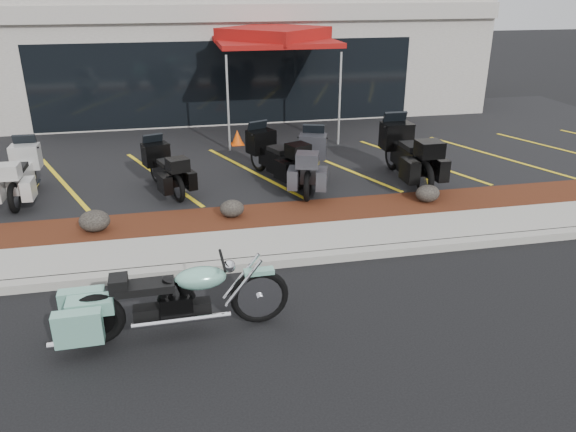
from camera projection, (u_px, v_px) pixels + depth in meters
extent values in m
plane|color=black|center=(304.00, 290.00, 8.82)|extent=(90.00, 90.00, 0.00)
cube|color=gray|center=(292.00, 260.00, 9.61)|extent=(24.00, 0.25, 0.15)
cube|color=gray|center=(284.00, 243.00, 10.24)|extent=(24.00, 1.20, 0.15)
cube|color=#38160C|center=(272.00, 217.00, 11.32)|extent=(24.00, 1.20, 0.16)
cube|color=black|center=(239.00, 146.00, 16.20)|extent=(26.00, 9.60, 0.15)
cube|color=gray|center=(216.00, 52.00, 21.14)|extent=(18.00, 8.00, 4.00)
cube|color=black|center=(228.00, 83.00, 17.74)|extent=(12.00, 0.06, 2.60)
cube|color=gray|center=(225.00, 13.00, 16.90)|extent=(18.00, 0.30, 0.50)
ellipsoid|color=black|center=(95.00, 221.00, 10.44)|extent=(0.57, 0.48, 0.40)
ellipsoid|color=black|center=(232.00, 208.00, 11.10)|extent=(0.48, 0.40, 0.34)
ellipsoid|color=black|center=(428.00, 193.00, 11.85)|extent=(0.52, 0.43, 0.37)
cone|color=#E54A07|center=(237.00, 137.00, 16.04)|extent=(0.36, 0.36, 0.42)
cylinder|color=silver|center=(220.00, 103.00, 15.23)|extent=(0.06, 0.06, 2.57)
cylinder|color=silver|center=(334.00, 101.00, 15.44)|extent=(0.06, 0.06, 2.57)
cylinder|color=silver|center=(224.00, 83.00, 18.10)|extent=(0.06, 0.06, 2.57)
cylinder|color=silver|center=(320.00, 82.00, 18.31)|extent=(0.06, 0.06, 2.57)
cube|color=maroon|center=(274.00, 41.00, 16.21)|extent=(3.76, 3.76, 0.13)
cube|color=maroon|center=(274.00, 34.00, 16.14)|extent=(3.44, 3.44, 0.39)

